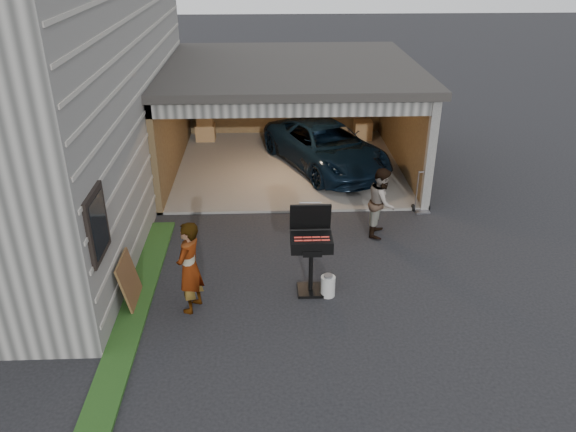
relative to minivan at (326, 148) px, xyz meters
name	(u,v)px	position (x,y,z in m)	size (l,w,h in m)	color
ground	(262,299)	(-1.78, -6.23, -0.62)	(80.00, 80.00, 0.00)	black
groundcover_strip	(126,336)	(-4.03, -7.23, -0.59)	(0.50, 8.00, 0.06)	#193814
garage	(289,99)	(-1.01, 0.56, 1.25)	(6.80, 6.30, 2.90)	#605E59
minivan	(326,148)	(0.00, 0.00, 0.00)	(2.05, 4.45, 1.24)	black
woman	(189,267)	(-3.00, -6.47, 0.24)	(0.62, 0.41, 1.71)	#9FB6C8
man	(382,202)	(0.82, -3.83, 0.15)	(0.75, 0.58, 1.54)	#462D1B
bbq_grill	(311,245)	(-0.88, -5.99, 0.36)	(0.74, 0.65, 1.66)	black
propane_tank	(328,286)	(-0.57, -6.16, -0.42)	(0.27, 0.27, 0.40)	silver
plywood_panel	(129,281)	(-4.12, -6.26, -0.16)	(0.04, 0.84, 0.94)	#52311C
hand_truck	(422,204)	(2.04, -2.76, -0.42)	(0.43, 0.34, 1.02)	gray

